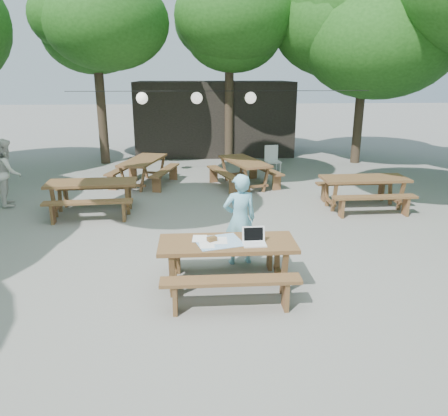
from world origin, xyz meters
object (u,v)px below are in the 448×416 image
at_px(second_person, 7,172).
at_px(plastic_chair, 273,166).
at_px(picnic_table_nw, 93,197).
at_px(woman, 240,220).
at_px(main_picnic_table, 227,265).

xyz_separation_m(second_person, plastic_chair, (7.02, 2.95, -0.55)).
distance_m(picnic_table_nw, woman, 4.30).
xyz_separation_m(woman, second_person, (-5.26, 3.83, 0.03)).
height_order(main_picnic_table, second_person, second_person).
bearing_deg(woman, main_picnic_table, 63.39).
relative_size(woman, second_person, 0.96).
distance_m(main_picnic_table, plastic_chair, 7.96).
xyz_separation_m(main_picnic_table, plastic_chair, (2.04, 7.69, -0.13)).
relative_size(picnic_table_nw, second_person, 1.26).
xyz_separation_m(main_picnic_table, picnic_table_nw, (-2.80, 3.90, 0.00)).
bearing_deg(plastic_chair, main_picnic_table, -113.64).
bearing_deg(picnic_table_nw, main_picnic_table, -57.56).
bearing_deg(plastic_chair, woman, -113.38).
distance_m(picnic_table_nw, plastic_chair, 6.15).
bearing_deg(picnic_table_nw, woman, -47.31).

